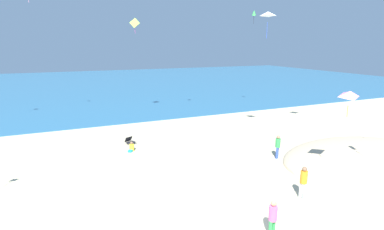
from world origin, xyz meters
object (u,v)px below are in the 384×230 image
(kite_white, at_px, (268,14))
(kite_lime, at_px, (135,23))
(beach_chair_near_camera, at_px, (130,141))
(person_4, at_px, (278,145))
(person_2, at_px, (304,180))
(person_0, at_px, (132,148))
(person_1, at_px, (273,217))
(kite_green, at_px, (254,13))
(kite_pink, at_px, (350,94))

(kite_white, relative_size, kite_lime, 1.31)
(beach_chair_near_camera, xyz_separation_m, kite_lime, (2.43, 7.75, 8.78))
(kite_white, distance_m, kite_lime, 12.83)
(beach_chair_near_camera, bearing_deg, person_4, 25.25)
(person_2, relative_size, kite_white, 0.89)
(person_0, height_order, person_1, person_1)
(kite_green, bearing_deg, kite_white, -119.38)
(person_0, relative_size, person_1, 0.43)
(beach_chair_near_camera, height_order, kite_lime, kite_lime)
(person_1, height_order, kite_lime, kite_lime)
(person_2, height_order, kite_green, kite_green)
(person_4, relative_size, kite_pink, 1.15)
(beach_chair_near_camera, bearing_deg, person_1, -14.14)
(person_4, bearing_deg, kite_white, 123.69)
(person_2, xyz_separation_m, kite_pink, (2.26, -0.07, 3.90))
(person_0, bearing_deg, person_1, 53.07)
(person_4, height_order, kite_pink, kite_pink)
(kite_lime, bearing_deg, person_2, -79.58)
(beach_chair_near_camera, relative_size, kite_pink, 0.63)
(kite_green, height_order, kite_pink, kite_green)
(person_0, distance_m, person_4, 9.63)
(person_4, xyz_separation_m, kite_pink, (0.07, -4.59, 3.95))
(kite_white, height_order, kite_pink, kite_white)
(person_1, bearing_deg, kite_white, 133.86)
(beach_chair_near_camera, height_order, person_4, person_4)
(person_2, height_order, kite_lime, kite_lime)
(person_1, distance_m, kite_pink, 6.92)
(kite_pink, bearing_deg, person_2, 178.19)
(person_1, height_order, kite_white, kite_white)
(person_1, relative_size, kite_pink, 1.17)
(person_4, xyz_separation_m, kite_green, (6.34, 12.51, 9.35))
(kite_white, bearing_deg, person_2, -113.16)
(person_4, bearing_deg, person_0, -157.79)
(person_4, height_order, kite_lime, kite_lime)
(beach_chair_near_camera, xyz_separation_m, kite_pink, (8.13, -11.04, 4.59))
(person_1, xyz_separation_m, kite_white, (6.52, 9.66, 8.21))
(person_4, height_order, kite_white, kite_white)
(person_2, bearing_deg, person_4, 37.53)
(kite_lime, bearing_deg, beach_chair_near_camera, -107.39)
(person_2, relative_size, person_4, 1.06)
(person_1, xyz_separation_m, person_4, (5.36, 6.33, -0.02))
(kite_lime, bearing_deg, kite_white, -57.96)
(kite_white, bearing_deg, kite_lime, 122.04)
(person_2, distance_m, kite_pink, 4.50)
(person_2, relative_size, kite_lime, 1.16)
(person_2, distance_m, kite_white, 11.82)
(person_0, relative_size, kite_green, 0.50)
(person_1, height_order, person_4, person_1)
(beach_chair_near_camera, distance_m, person_0, 1.54)
(kite_white, relative_size, kite_green, 1.36)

